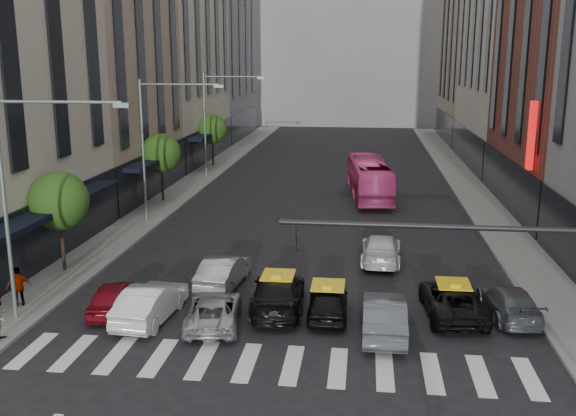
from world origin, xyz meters
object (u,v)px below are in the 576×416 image
(car_red, at_px, (114,297))
(bus, at_px, (369,178))
(streetlamp_mid, at_px, (157,132))
(taxi_center, at_px, (328,301))
(pedestrian_far, at_px, (19,287))
(streetlamp_far, at_px, (215,111))
(streetlamp_near, at_px, (25,179))
(car_white_front, at_px, (151,302))
(taxi_left, at_px, (278,293))

(car_red, xyz_separation_m, bus, (10.73, 24.01, 0.84))
(streetlamp_mid, xyz_separation_m, bus, (13.37, 9.40, -4.41))
(taxi_center, distance_m, pedestrian_far, 13.08)
(streetlamp_mid, relative_size, streetlamp_far, 1.00)
(streetlamp_near, xyz_separation_m, streetlamp_mid, (0.00, 16.00, 0.00))
(car_white_front, relative_size, pedestrian_far, 2.68)
(streetlamp_near, distance_m, car_white_front, 6.86)
(car_red, xyz_separation_m, taxi_center, (8.98, 0.51, 0.02))
(taxi_left, bearing_deg, taxi_center, 162.76)
(streetlamp_mid, bearing_deg, pedestrian_far, -95.52)
(car_red, relative_size, taxi_left, 0.73)
(streetlamp_far, xyz_separation_m, taxi_center, (11.62, -30.10, -5.22))
(pedestrian_far, bearing_deg, streetlamp_far, -122.36)
(streetlamp_mid, height_order, taxi_left, streetlamp_mid)
(car_white_front, bearing_deg, pedestrian_far, 0.72)
(streetlamp_near, relative_size, bus, 0.84)
(bus, height_order, pedestrian_far, bus)
(car_white_front, bearing_deg, streetlamp_near, 14.61)
(streetlamp_near, height_order, streetlamp_mid, same)
(car_red, distance_m, bus, 26.31)
(streetlamp_far, bearing_deg, car_red, -85.06)
(car_white_front, xyz_separation_m, taxi_center, (7.15, 1.13, -0.07))
(streetlamp_far, height_order, taxi_center, streetlamp_far)
(taxi_left, distance_m, taxi_center, 2.19)
(taxi_center, bearing_deg, streetlamp_near, 7.70)
(car_red, bearing_deg, taxi_left, -178.46)
(car_white_front, bearing_deg, car_red, -13.97)
(taxi_center, bearing_deg, pedestrian_far, 1.51)
(streetlamp_far, bearing_deg, streetlamp_mid, -90.00)
(streetlamp_mid, bearing_deg, taxi_center, -50.49)
(streetlamp_near, relative_size, pedestrian_far, 5.25)
(car_red, bearing_deg, streetlamp_mid, -86.64)
(car_red, bearing_deg, car_white_front, 154.34)
(streetlamp_near, xyz_separation_m, car_red, (2.64, 1.40, -5.25))
(streetlamp_near, relative_size, car_red, 2.33)
(taxi_center, relative_size, pedestrian_far, 2.34)
(car_white_front, distance_m, taxi_center, 7.24)
(streetlamp_far, xyz_separation_m, car_red, (2.64, -30.60, -5.25))
(streetlamp_near, distance_m, streetlamp_far, 32.00)
(taxi_center, bearing_deg, streetlamp_far, -70.48)
(taxi_center, bearing_deg, car_red, 1.63)
(streetlamp_far, distance_m, taxi_center, 32.68)
(car_white_front, distance_m, pedestrian_far, 5.92)
(streetlamp_mid, bearing_deg, bus, 35.12)
(taxi_left, bearing_deg, car_white_front, 14.24)
(bus, bearing_deg, taxi_left, 74.59)
(bus, bearing_deg, streetlamp_mid, 29.28)
(bus, bearing_deg, streetlamp_far, -32.11)
(streetlamp_near, height_order, car_white_front, streetlamp_near)
(pedestrian_far, bearing_deg, bus, -151.14)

